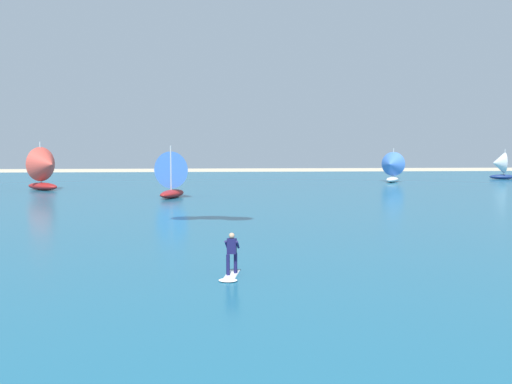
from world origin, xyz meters
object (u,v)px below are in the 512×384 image
at_px(sailboat_heeled_over, 175,174).
at_px(sailboat_leading, 392,167).
at_px(sailboat_far_right, 499,165).
at_px(kitesurfer, 231,261).
at_px(sailboat_mid_left, 46,168).

relative_size(sailboat_heeled_over, sailboat_leading, 1.11).
height_order(sailboat_heeled_over, sailboat_far_right, sailboat_heeled_over).
xyz_separation_m(sailboat_heeled_over, sailboat_leading, (26.11, 17.90, -0.22)).
height_order(kitesurfer, sailboat_leading, sailboat_leading).
distance_m(kitesurfer, sailboat_heeled_over, 31.85).
xyz_separation_m(sailboat_heeled_over, sailboat_far_right, (43.05, 23.30, -0.29)).
height_order(kitesurfer, sailboat_heeled_over, sailboat_heeled_over).
distance_m(sailboat_heeled_over, sailboat_far_right, 48.95).
bearing_deg(sailboat_heeled_over, sailboat_leading, 34.43).
distance_m(sailboat_heeled_over, sailboat_mid_left, 16.59).
bearing_deg(sailboat_far_right, kitesurfer, -124.95).
bearing_deg(sailboat_far_right, sailboat_heeled_over, -151.57).
distance_m(sailboat_heeled_over, sailboat_leading, 31.66).
height_order(sailboat_mid_left, sailboat_far_right, sailboat_mid_left).
bearing_deg(sailboat_leading, sailboat_heeled_over, -145.57).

